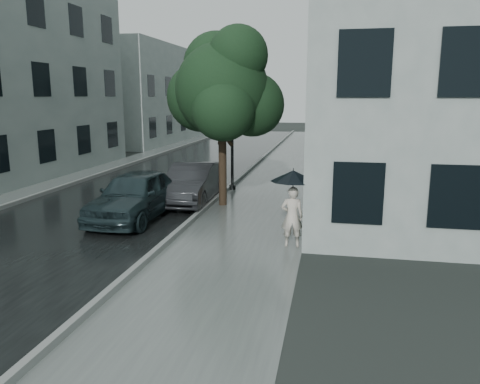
% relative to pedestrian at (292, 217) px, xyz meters
% --- Properties ---
extents(ground, '(120.00, 120.00, 0.00)m').
position_rel_pedestrian_xyz_m(ground, '(-1.70, -2.00, -0.81)').
color(ground, black).
rests_on(ground, ground).
extents(sidewalk, '(3.50, 60.00, 0.01)m').
position_rel_pedestrian_xyz_m(sidewalk, '(-1.45, 10.00, -0.80)').
color(sidewalk, slate).
rests_on(sidewalk, ground).
extents(kerb_near, '(0.15, 60.00, 0.15)m').
position_rel_pedestrian_xyz_m(kerb_near, '(-3.27, 10.00, -0.73)').
color(kerb_near, slate).
rests_on(kerb_near, ground).
extents(asphalt_road, '(6.85, 60.00, 0.00)m').
position_rel_pedestrian_xyz_m(asphalt_road, '(-6.78, 10.00, -0.80)').
color(asphalt_road, black).
rests_on(asphalt_road, ground).
extents(kerb_far, '(0.15, 60.00, 0.15)m').
position_rel_pedestrian_xyz_m(kerb_far, '(-10.27, 10.00, -0.73)').
color(kerb_far, slate).
rests_on(kerb_far, ground).
extents(sidewalk_far, '(1.70, 60.00, 0.01)m').
position_rel_pedestrian_xyz_m(sidewalk_far, '(-11.20, 10.00, -0.80)').
color(sidewalk_far, '#4C5451').
rests_on(sidewalk_far, ground).
extents(building_near, '(7.02, 36.00, 9.00)m').
position_rel_pedestrian_xyz_m(building_near, '(3.77, 17.50, 3.69)').
color(building_near, '#93A09B').
rests_on(building_near, ground).
extents(building_far_b, '(7.02, 18.00, 8.00)m').
position_rel_pedestrian_xyz_m(building_far_b, '(-15.47, 28.00, 3.19)').
color(building_far_b, '#93A09B').
rests_on(building_far_b, ground).
extents(pedestrian, '(0.62, 0.44, 1.60)m').
position_rel_pedestrian_xyz_m(pedestrian, '(0.00, 0.00, 0.00)').
color(pedestrian, beige).
rests_on(pedestrian, sidewalk).
extents(umbrella, '(1.34, 1.34, 1.14)m').
position_rel_pedestrian_xyz_m(umbrella, '(0.01, -0.05, 1.08)').
color(umbrella, black).
rests_on(umbrella, ground).
extents(street_tree, '(4.26, 3.87, 6.21)m').
position_rel_pedestrian_xyz_m(street_tree, '(-2.86, 4.42, 3.33)').
color(street_tree, '#332619').
rests_on(street_tree, ground).
extents(lamp_post, '(0.84, 0.40, 4.97)m').
position_rel_pedestrian_xyz_m(lamp_post, '(-3.27, 7.17, 2.04)').
color(lamp_post, black).
rests_on(lamp_post, ground).
extents(car_near, '(1.92, 4.59, 1.55)m').
position_rel_pedestrian_xyz_m(car_near, '(-5.16, 1.85, -0.02)').
color(car_near, '#1B2B2E').
rests_on(car_near, ground).
extents(car_far, '(1.64, 4.41, 1.44)m').
position_rel_pedestrian_xyz_m(car_far, '(-4.06, 4.50, -0.08)').
color(car_far, black).
rests_on(car_far, ground).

